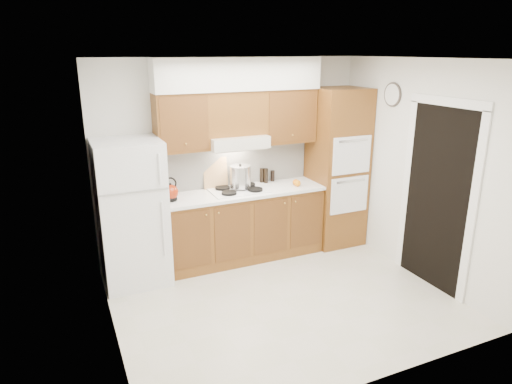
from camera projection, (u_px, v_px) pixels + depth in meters
floor at (282, 299)px, 5.13m from camera, size 3.60×3.60×0.00m
ceiling at (287, 59)px, 4.36m from camera, size 3.60×3.60×0.00m
wall_back at (232, 159)px, 6.05m from camera, size 3.60×0.02×2.60m
wall_left at (104, 213)px, 4.04m from camera, size 0.02×3.00×2.60m
wall_right at (418, 171)px, 5.45m from camera, size 0.02×3.00×2.60m
fridge at (132, 213)px, 5.32m from camera, size 0.75×0.72×1.72m
base_cabinets at (243, 226)px, 6.05m from camera, size 2.11×0.60×0.90m
countertop at (243, 192)px, 5.91m from camera, size 2.13×0.62×0.04m
backsplash at (234, 165)px, 6.07m from camera, size 2.11×0.03×0.56m
oven_cabinet at (337, 168)px, 6.39m from camera, size 0.70×0.65×2.20m
upper_cab_left at (181, 122)px, 5.47m from camera, size 0.63×0.33×0.70m
upper_cab_right at (286, 116)px, 6.02m from camera, size 0.73×0.33×0.70m
range_hood at (236, 141)px, 5.76m from camera, size 0.75×0.45×0.15m
upper_cab_over_hood at (234, 113)px, 5.71m from camera, size 0.75×0.33×0.55m
soffit at (238, 74)px, 5.58m from camera, size 2.13×0.36×0.40m
cooktop at (239, 190)px, 5.90m from camera, size 0.74×0.50×0.01m
doorway at (437, 199)px, 5.21m from camera, size 0.02×0.90×2.10m
wall_clock at (393, 95)px, 5.67m from camera, size 0.02×0.30×0.30m
kettle at (170, 192)px, 5.47m from camera, size 0.25×0.25×0.19m
cutting_board at (215, 173)px, 5.96m from camera, size 0.33×0.15×0.41m
stock_pot at (240, 177)px, 5.91m from camera, size 0.28×0.28×0.28m
condiment_a at (266, 176)px, 6.22m from camera, size 0.07×0.07×0.20m
condiment_b at (262, 175)px, 6.25m from camera, size 0.06×0.06×0.20m
condiment_c at (273, 176)px, 6.30m from camera, size 0.07×0.07×0.15m
orange_near at (297, 183)px, 6.07m from camera, size 0.10×0.10×0.09m
orange_far at (296, 182)px, 6.12m from camera, size 0.10×0.10×0.08m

